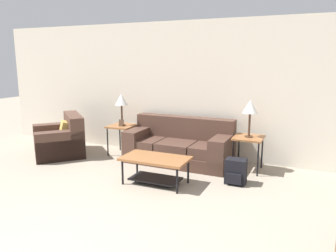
{
  "coord_description": "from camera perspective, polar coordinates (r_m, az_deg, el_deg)",
  "views": [
    {
      "loc": [
        2.14,
        -1.67,
        1.86
      ],
      "look_at": [
        -0.0,
        3.17,
        0.8
      ],
      "focal_mm": 35.0,
      "sensor_mm": 36.0,
      "label": 1
    }
  ],
  "objects": [
    {
      "name": "side_table_right",
      "position": [
        5.72,
        13.85,
        -2.47
      ],
      "size": [
        0.49,
        0.53,
        0.59
      ],
      "color": "#935B33",
      "rests_on": "ground_plane"
    },
    {
      "name": "coffee_table",
      "position": [
        5.02,
        -2.2,
        -6.68
      ],
      "size": [
        1.02,
        0.57,
        0.42
      ],
      "color": "#935B33",
      "rests_on": "ground_plane"
    },
    {
      "name": "table_lamp_left",
      "position": [
        6.51,
        -8.11,
        4.41
      ],
      "size": [
        0.25,
        0.25,
        0.63
      ],
      "color": "#472D1E",
      "rests_on": "side_table_left"
    },
    {
      "name": "picture_frame",
      "position": [
        6.49,
        -8.16,
        0.55
      ],
      "size": [
        0.1,
        0.04,
        0.13
      ],
      "color": "#4C3828",
      "rests_on": "side_table_left"
    },
    {
      "name": "side_table_left",
      "position": [
        6.6,
        -7.98,
        -0.41
      ],
      "size": [
        0.49,
        0.53,
        0.59
      ],
      "color": "#935B33",
      "rests_on": "ground_plane"
    },
    {
      "name": "table_lamp_right",
      "position": [
        5.61,
        14.12,
        3.08
      ],
      "size": [
        0.25,
        0.25,
        0.63
      ],
      "color": "#472D1E",
      "rests_on": "side_table_right"
    },
    {
      "name": "wall_back",
      "position": [
        6.35,
        4.1,
        6.25
      ],
      "size": [
        9.05,
        0.06,
        2.6
      ],
      "color": "silver",
      "rests_on": "ground_plane"
    },
    {
      "name": "backpack",
      "position": [
        5.16,
        11.71,
        -7.8
      ],
      "size": [
        0.31,
        0.29,
        0.39
      ],
      "color": "black",
      "rests_on": "ground_plane"
    },
    {
      "name": "armchair",
      "position": [
        6.91,
        -18.18,
        -2.37
      ],
      "size": [
        1.41,
        1.4,
        0.8
      ],
      "color": "#4C3328",
      "rests_on": "ground_plane"
    },
    {
      "name": "couch",
      "position": [
        6.07,
        2.0,
        -3.59
      ],
      "size": [
        1.93,
        0.88,
        0.82
      ],
      "color": "#4C3328",
      "rests_on": "ground_plane"
    }
  ]
}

